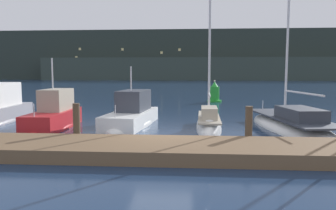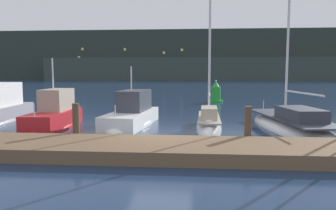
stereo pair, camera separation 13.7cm
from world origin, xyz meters
The scene contains 10 objects.
ground_plane centered at (0.00, 0.00, 0.00)m, with size 400.00×400.00×0.00m, color #192D4C.
dock centered at (0.00, -1.77, 0.23)m, with size 30.18×2.80×0.45m, color brown.
mooring_pile_1 centered at (-3.40, -0.12, 0.81)m, with size 0.28×0.28×1.63m, color #4C3D2D.
mooring_pile_2 centered at (3.40, -0.12, 0.78)m, with size 0.28×0.28×1.57m, color #4C3D2D.
motorboat_berth_2 centered at (-5.85, 3.32, 0.40)m, with size 1.79×4.97×4.03m.
motorboat_berth_3 centered at (-2.05, 4.50, 0.31)m, with size 2.63×5.93×3.77m.
sailboat_berth_4 centered at (2.07, 3.76, 0.10)m, with size 1.44×5.60×7.69m.
sailboat_berth_5 centered at (6.15, 3.75, 0.13)m, with size 3.60×8.60×10.15m.
channel_buoy centered at (3.34, 18.41, 0.78)m, with size 1.35×1.35×2.07m.
hillside_backdrop centered at (3.47, 102.59, 7.64)m, with size 240.00×23.00×16.60m.
Camera 1 is at (1.21, -12.79, 2.91)m, focal length 35.00 mm.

